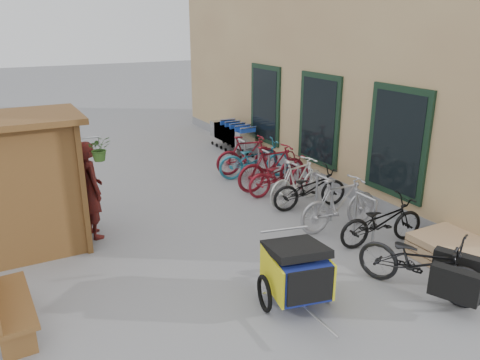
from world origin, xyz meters
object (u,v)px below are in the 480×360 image
child_trailer (296,269)px  bike_4 (280,175)px  shopping_carts (232,133)px  bike_0 (382,221)px  kiosk (13,167)px  bike_1 (339,204)px  person_kiosk (91,190)px  bike_3 (297,181)px  bike_2 (310,188)px  pallet_stack (453,251)px  bench (5,300)px  bike_5 (272,167)px  bike_7 (248,155)px  cargo_bike (423,264)px  bike_6 (255,159)px

child_trailer → bike_4: bearing=71.9°
shopping_carts → bike_0: size_ratio=1.26×
kiosk → bike_1: (5.45, -1.91, -1.02)m
person_kiosk → bike_0: bearing=-129.7°
kiosk → bike_3: bearing=-3.8°
bike_2 → bike_4: bearing=12.4°
pallet_stack → bike_4: 4.25m
bike_0 → bench: bearing=95.4°
shopping_carts → bike_4: bearing=-100.8°
bike_0 → person_kiosk: bearing=67.0°
shopping_carts → child_trailer: child_trailer is taller
bike_5 → bike_3: bearing=-176.3°
person_kiosk → bike_0: person_kiosk is taller
kiosk → bike_2: bearing=-7.7°
kiosk → bike_7: (5.60, 1.99, -1.04)m
shopping_carts → bike_0: bearing=-94.6°
bike_0 → bike_4: (-0.18, 3.08, 0.02)m
child_trailer → bike_7: bearing=79.3°
bike_7 → bench: bearing=136.7°
cargo_bike → bike_0: (0.65, 1.49, -0.05)m
bike_5 → bike_6: (0.08, 0.96, -0.05)m
bike_2 → bike_1: bearing=-178.9°
kiosk → bike_7: size_ratio=1.45×
person_kiosk → bike_0: 5.33m
pallet_stack → person_kiosk: person_kiosk is taller
bike_1 → bike_6: 3.51m
pallet_stack → cargo_bike: cargo_bike is taller
child_trailer → person_kiosk: (-2.05, 3.66, 0.37)m
kiosk → bike_0: 6.44m
kiosk → bike_0: kiosk is taller
cargo_bike → bike_2: cargo_bike is taller
kiosk → bike_6: (5.60, 1.60, -1.05)m
bike_3 → kiosk: bearing=73.3°
pallet_stack → cargo_bike: size_ratio=0.61×
pallet_stack → child_trailer: (-3.03, 0.25, 0.34)m
bench → bike_1: 5.87m
cargo_bike → bike_2: bearing=57.0°
kiosk → bike_5: size_ratio=1.36×
kiosk → cargo_bike: size_ratio=1.26×
bench → bike_3: 6.28m
pallet_stack → bike_6: (-0.68, 5.47, 0.29)m
child_trailer → pallet_stack: bearing=7.3°
bike_6 → pallet_stack: bearing=-158.9°
bike_6 → bike_1: bearing=-168.4°
shopping_carts → bike_1: (-0.83, -6.13, -0.03)m
bike_7 → bike_4: bearing=-171.9°
child_trailer → person_kiosk: size_ratio=0.94×
pallet_stack → bench: size_ratio=0.79×
pallet_stack → bike_0: bearing=117.4°
child_trailer → bike_0: (2.46, 0.85, -0.11)m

